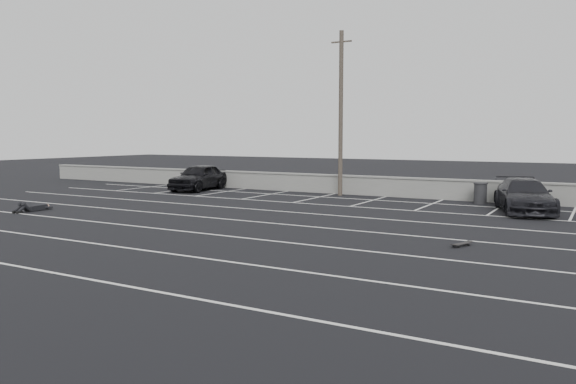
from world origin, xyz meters
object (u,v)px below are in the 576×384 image
Objects in this scene: car_right at (524,196)px; utility_pole at (341,113)px; car_left at (199,177)px; person at (38,205)px; skateboard at (461,244)px; trash_bin at (480,193)px.

utility_pole reaches higher than car_right.
car_left is 1.95× the size of person.
utility_pole reaches higher than car_left.
skateboard is at bearing -36.70° from car_left.
utility_pole is at bearing 148.71° from car_right.
trash_bin is at bearing 121.53° from skateboard.
car_right is at bearing 109.43° from skateboard.
car_left is at bearing 83.05° from person.
car_left is at bearing 159.51° from car_right.
trash_bin is at bearing -1.04° from utility_pole.
skateboard is (17.54, -9.79, -0.71)m from car_left.
car_right is (18.14, -0.94, -0.08)m from car_left.
trash_bin is at bearing -2.98° from car_left.
person is (-16.16, -11.99, -0.28)m from trash_bin.
trash_bin is at bearing 117.38° from car_right.
utility_pole is at bearing 178.96° from trash_bin.
car_left reaches higher than trash_bin.
car_right reaches higher than skateboard.
trash_bin is 0.43× the size of person.
car_right is at bearing -10.49° from car_left.
car_right is at bearing 22.31° from person.
car_left is 4.57× the size of trash_bin.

